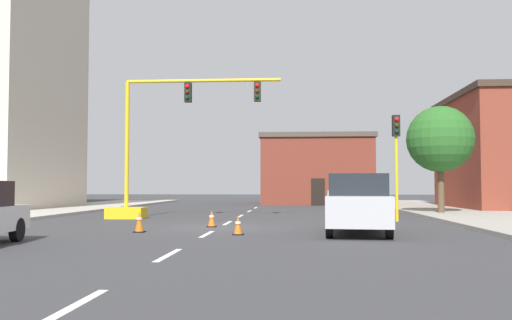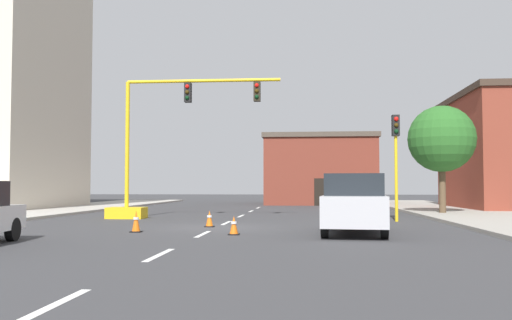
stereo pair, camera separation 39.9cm
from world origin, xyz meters
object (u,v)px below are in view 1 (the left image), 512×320
(traffic_cone_roadside_c, at_px, (139,222))
(traffic_light_pole_right, at_px, (396,143))
(tree_right_mid, at_px, (440,139))
(traffic_cone_roadside_a, at_px, (238,226))
(pickup_truck_silver, at_px, (358,204))
(traffic_cone_roadside_b, at_px, (212,219))
(traffic_signal_gantry, at_px, (148,173))

(traffic_cone_roadside_c, bearing_deg, traffic_light_pole_right, 33.51)
(tree_right_mid, relative_size, traffic_cone_roadside_a, 9.67)
(tree_right_mid, bearing_deg, pickup_truck_silver, -115.91)
(tree_right_mid, relative_size, traffic_cone_roadside_b, 9.33)
(traffic_signal_gantry, bearing_deg, tree_right_mid, 16.06)
(pickup_truck_silver, relative_size, traffic_cone_roadside_a, 8.96)
(pickup_truck_silver, bearing_deg, traffic_cone_roadside_c, -178.74)
(pickup_truck_silver, bearing_deg, tree_right_mid, 64.09)
(traffic_signal_gantry, distance_m, pickup_truck_silver, 12.12)
(traffic_cone_roadside_a, bearing_deg, traffic_cone_roadside_b, 112.54)
(tree_right_mid, relative_size, pickup_truck_silver, 1.08)
(traffic_light_pole_right, height_order, tree_right_mid, tree_right_mid)
(traffic_light_pole_right, bearing_deg, pickup_truck_silver, -110.98)
(traffic_light_pole_right, height_order, traffic_cone_roadside_c, traffic_light_pole_right)
(traffic_light_pole_right, xyz_separation_m, traffic_cone_roadside_a, (-6.42, -7.28, -3.22))
(traffic_signal_gantry, xyz_separation_m, tree_right_mid, (15.16, 4.36, 1.94))
(traffic_signal_gantry, xyz_separation_m, traffic_cone_roadside_a, (5.36, -8.52, -1.90))
(traffic_light_pole_right, distance_m, pickup_truck_silver, 7.32)
(traffic_cone_roadside_b, bearing_deg, traffic_light_pole_right, 26.71)
(tree_right_mid, height_order, pickup_truck_silver, tree_right_mid)
(tree_right_mid, bearing_deg, traffic_light_pole_right, -121.07)
(traffic_signal_gantry, distance_m, tree_right_mid, 15.89)
(traffic_cone_roadside_a, bearing_deg, pickup_truck_silver, 12.43)
(traffic_signal_gantry, bearing_deg, traffic_cone_roadside_b, -52.54)
(tree_right_mid, xyz_separation_m, pickup_truck_silver, (-5.83, -12.01, -3.18))
(traffic_cone_roadside_b, bearing_deg, traffic_cone_roadside_a, -67.46)
(traffic_cone_roadside_c, bearing_deg, traffic_cone_roadside_a, -11.48)
(traffic_signal_gantry, height_order, traffic_cone_roadside_a, traffic_signal_gantry)
(traffic_light_pole_right, relative_size, tree_right_mid, 0.80)
(traffic_signal_gantry, relative_size, traffic_cone_roadside_a, 13.68)
(tree_right_mid, bearing_deg, traffic_signal_gantry, -163.94)
(traffic_cone_roadside_a, bearing_deg, traffic_light_pole_right, 48.57)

